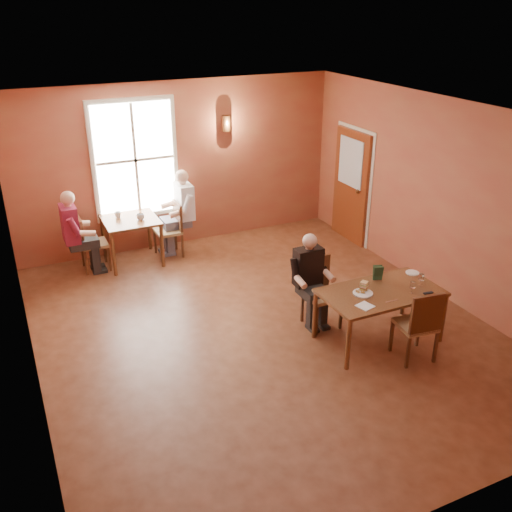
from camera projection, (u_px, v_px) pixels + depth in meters
name	position (u px, v px, depth m)	size (l,w,h in m)	color
ground	(262.00, 329.00, 8.08)	(6.00, 7.00, 0.01)	brown
wall_back	(179.00, 165.00, 10.34)	(6.00, 0.04, 3.00)	brown
wall_front	(451.00, 378.00, 4.58)	(6.00, 0.04, 3.00)	brown
wall_left	(18.00, 274.00, 6.30)	(0.04, 7.00, 3.00)	brown
wall_right	(441.00, 199.00, 8.62)	(0.04, 7.00, 3.00)	brown
ceiling	(263.00, 115.00, 6.84)	(6.00, 7.00, 0.04)	white
window	(135.00, 160.00, 9.91)	(1.36, 0.10, 1.96)	white
door	(350.00, 186.00, 10.68)	(0.12, 1.04, 2.10)	maroon
wall_sconce	(226.00, 123.00, 10.32)	(0.16, 0.16, 0.28)	brown
main_table	(379.00, 315.00, 7.68)	(1.59, 0.89, 0.75)	brown
chair_diner_main	(322.00, 294.00, 7.98)	(0.44, 0.44, 0.99)	brown
diner_main	(324.00, 286.00, 7.89)	(0.51, 0.51, 1.29)	black
chair_empty	(416.00, 323.00, 7.25)	(0.44, 0.44, 1.01)	#562B14
plate_food	(363.00, 293.00, 7.45)	(0.27, 0.27, 0.03)	white
sandwich	(364.00, 287.00, 7.52)	(0.09, 0.09, 0.11)	tan
goblet_b	(421.00, 279.00, 7.64)	(0.07, 0.07, 0.18)	white
goblet_c	(412.00, 287.00, 7.44)	(0.07, 0.07, 0.18)	silver
menu_stand	(378.00, 273.00, 7.79)	(0.13, 0.06, 0.21)	#24462B
knife	(392.00, 301.00, 7.28)	(0.19, 0.01, 0.00)	#B5B4C6
napkin	(365.00, 306.00, 7.16)	(0.19, 0.19, 0.01)	white
side_plate	(412.00, 273.00, 8.01)	(0.19, 0.19, 0.01)	silver
sunglasses	(428.00, 293.00, 7.46)	(0.13, 0.04, 0.02)	black
second_table	(132.00, 241.00, 9.96)	(0.91, 0.91, 0.81)	brown
chair_diner_white	(168.00, 230.00, 10.18)	(0.43, 0.43, 0.98)	brown
diner_white	(168.00, 217.00, 10.09)	(0.59, 0.59, 1.47)	white
chair_diner_maroon	(94.00, 243.00, 9.68)	(0.43, 0.43, 0.97)	brown
diner_maroon	(91.00, 230.00, 9.57)	(0.57, 0.57, 1.42)	#521016
cup_a	(140.00, 217.00, 9.73)	(0.13, 0.13, 0.10)	silver
cup_b	(118.00, 215.00, 9.83)	(0.11, 0.11, 0.11)	white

